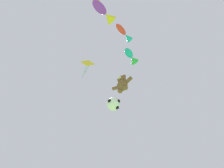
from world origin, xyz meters
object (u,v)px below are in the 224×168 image
object	(u,v)px
fish_kite_violet	(104,13)
fish_kite_crimson	(124,33)
fish_kite_teal	(131,56)
diamond_kite	(87,64)
teddy_bear_kite	(122,84)
soccer_ball_kite	(113,104)

from	to	relation	value
fish_kite_violet	fish_kite_crimson	bearing A→B (deg)	85.60
fish_kite_violet	fish_kite_teal	bearing A→B (deg)	95.13
fish_kite_violet	diamond_kite	distance (m)	5.74
teddy_bear_kite	fish_kite_crimson	world-z (taller)	fish_kite_crimson
teddy_bear_kite	fish_kite_violet	bearing A→B (deg)	-67.83
soccer_ball_kite	diamond_kite	bearing A→B (deg)	-142.05
teddy_bear_kite	fish_kite_violet	distance (m)	5.12
teddy_bear_kite	fish_kite_teal	xyz separation A→B (m)	(1.45, -0.61, 1.85)
fish_kite_teal	fish_kite_violet	distance (m)	3.79
teddy_bear_kite	fish_kite_teal	bearing A→B (deg)	-22.98
teddy_bear_kite	fish_kite_violet	size ratio (longest dim) A/B	0.98
soccer_ball_kite	fish_kite_teal	distance (m)	4.31
soccer_ball_kite	fish_kite_crimson	world-z (taller)	fish_kite_crimson
fish_kite_crimson	diamond_kite	world-z (taller)	diamond_kite
fish_kite_crimson	fish_kite_violet	size ratio (longest dim) A/B	0.92
fish_kite_crimson	teddy_bear_kite	bearing A→B (deg)	132.28
fish_kite_violet	diamond_kite	size ratio (longest dim) A/B	0.57
fish_kite_crimson	diamond_kite	xyz separation A→B (m)	(-4.73, 0.52, 1.23)
fish_kite_crimson	fish_kite_violet	world-z (taller)	fish_kite_crimson
soccer_ball_kite	diamond_kite	distance (m)	6.40
teddy_bear_kite	diamond_kite	size ratio (longest dim) A/B	0.56
soccer_ball_kite	diamond_kite	xyz separation A→B (m)	(-2.00, -1.56, 5.87)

